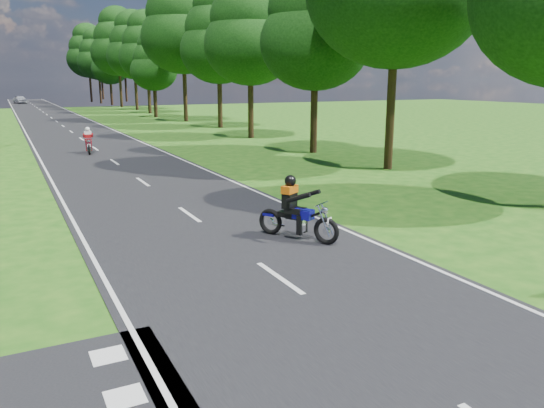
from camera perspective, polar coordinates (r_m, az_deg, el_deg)
ground at (r=9.64m, az=6.45°, el=-11.81°), size 160.00×160.00×0.00m
main_road at (r=57.61m, az=-22.15°, el=8.22°), size 7.00×140.00×0.02m
road_markings at (r=55.74m, az=-22.12°, el=8.10°), size 7.40×140.00×0.01m
treeline at (r=67.75m, az=-22.33°, el=15.81°), size 40.00×115.35×14.78m
rider_near_blue at (r=13.64m, az=2.78°, el=-0.40°), size 1.59×2.08×1.68m
rider_far_red at (r=31.68m, az=-19.15°, el=6.49°), size 0.80×1.83×1.47m
distant_car at (r=104.12m, az=-25.48°, el=10.12°), size 2.43×4.40×1.42m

